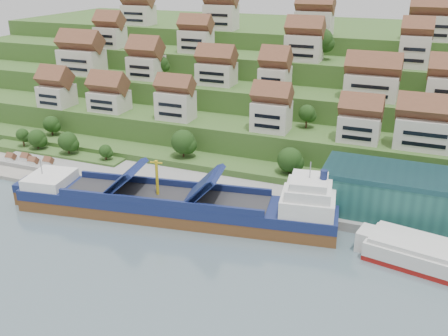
% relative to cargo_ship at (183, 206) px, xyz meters
% --- Properties ---
extents(ground, '(300.00, 300.00, 0.00)m').
position_rel_cargo_ship_xyz_m(ground, '(6.91, -0.57, -3.13)').
color(ground, slate).
rests_on(ground, ground).
extents(quay, '(180.00, 14.00, 2.20)m').
position_rel_cargo_ship_xyz_m(quay, '(26.91, 14.43, -2.03)').
color(quay, gray).
rests_on(quay, ground).
extents(pebble_beach, '(45.00, 20.00, 1.00)m').
position_rel_cargo_ship_xyz_m(pebble_beach, '(-51.09, 11.43, -2.63)').
color(pebble_beach, gray).
rests_on(pebble_beach, ground).
extents(hillside, '(260.00, 128.00, 31.00)m').
position_rel_cargo_ship_xyz_m(hillside, '(6.91, 102.98, 7.52)').
color(hillside, '#2D4C1E').
rests_on(hillside, ground).
extents(hillside_village, '(156.44, 64.39, 28.96)m').
position_rel_cargo_ship_xyz_m(hillside_village, '(3.29, 61.43, 21.74)').
color(hillside_village, beige).
rests_on(hillside_village, ground).
extents(hillside_trees, '(137.46, 62.10, 31.50)m').
position_rel_cargo_ship_xyz_m(hillside_trees, '(1.32, 44.06, 13.59)').
color(hillside_trees, '#204115').
rests_on(hillside_trees, ground).
extents(flagpole, '(1.28, 0.16, 8.00)m').
position_rel_cargo_ship_xyz_m(flagpole, '(25.03, 9.43, 3.75)').
color(flagpole, gray).
rests_on(flagpole, quay).
extents(beach_huts, '(14.40, 3.70, 2.20)m').
position_rel_cargo_ship_xyz_m(beach_huts, '(-53.09, 10.18, -1.03)').
color(beach_huts, white).
rests_on(beach_huts, pebble_beach).
extents(cargo_ship, '(74.34, 22.28, 16.23)m').
position_rel_cargo_ship_xyz_m(cargo_ship, '(0.00, 0.00, 0.00)').
color(cargo_ship, brown).
rests_on(cargo_ship, ground).
extents(second_ship, '(28.05, 14.66, 7.74)m').
position_rel_cargo_ship_xyz_m(second_ship, '(54.96, -0.36, -0.80)').
color(second_ship, maroon).
rests_on(second_ship, ground).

